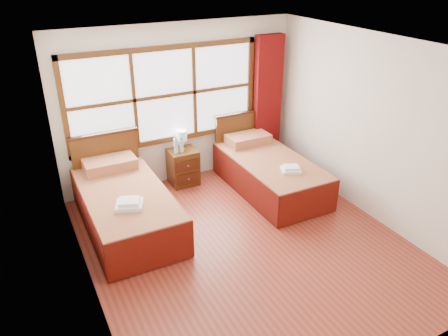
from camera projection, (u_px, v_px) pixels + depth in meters
name	position (u px, v px, depth m)	size (l,w,h in m)	color
floor	(246.00, 244.00, 5.86)	(4.50, 4.50, 0.00)	maroon
ceiling	(252.00, 47.00, 4.71)	(4.50, 4.50, 0.00)	white
wall_back	(179.00, 105.00, 7.08)	(4.00, 4.00, 0.00)	silver
wall_left	(80.00, 193.00, 4.47)	(4.50, 4.50, 0.00)	silver
wall_right	(372.00, 129.00, 6.10)	(4.50, 4.50, 0.00)	silver
window	(165.00, 96.00, 6.86)	(3.16, 0.06, 1.56)	white
curtain	(267.00, 101.00, 7.68)	(0.50, 0.16, 2.30)	#650A0A
bed_left	(125.00, 205.00, 6.14)	(1.12, 2.16, 1.09)	#391A0C
bed_right	(268.00, 171.00, 7.12)	(1.07, 2.09, 1.04)	#391A0C
nightstand	(183.00, 167.00, 7.29)	(0.46, 0.45, 0.61)	#502C11
towels_left	(129.00, 204.00, 5.60)	(0.43, 0.40, 0.10)	white
towels_right	(291.00, 169.00, 6.57)	(0.36, 0.34, 0.08)	white
lamp	(182.00, 136.00, 7.10)	(0.17, 0.17, 0.33)	gold
bottle_near	(176.00, 145.00, 7.02)	(0.07, 0.07, 0.28)	silver
bottle_far	(181.00, 145.00, 7.07)	(0.06, 0.06, 0.24)	silver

